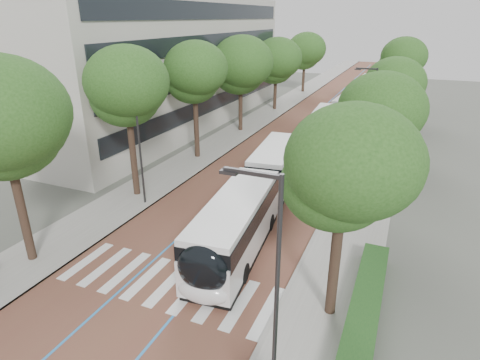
# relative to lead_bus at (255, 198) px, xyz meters

# --- Properties ---
(ground) EXTENTS (160.00, 160.00, 0.00)m
(ground) POSITION_rel_lead_bus_xyz_m (-1.72, -8.57, -1.63)
(ground) COLOR #51544C
(ground) RESTS_ON ground
(road) EXTENTS (11.00, 140.00, 0.02)m
(road) POSITION_rel_lead_bus_xyz_m (-1.72, 31.43, -1.62)
(road) COLOR brown
(road) RESTS_ON ground
(sidewalk_left) EXTENTS (4.00, 140.00, 0.12)m
(sidewalk_left) POSITION_rel_lead_bus_xyz_m (-9.22, 31.43, -1.57)
(sidewalk_left) COLOR gray
(sidewalk_left) RESTS_ON ground
(sidewalk_right) EXTENTS (4.00, 140.00, 0.12)m
(sidewalk_right) POSITION_rel_lead_bus_xyz_m (5.78, 31.43, -1.57)
(sidewalk_right) COLOR gray
(sidewalk_right) RESTS_ON ground
(kerb_left) EXTENTS (0.20, 140.00, 0.14)m
(kerb_left) POSITION_rel_lead_bus_xyz_m (-7.32, 31.43, -1.57)
(kerb_left) COLOR gray
(kerb_left) RESTS_ON ground
(kerb_right) EXTENTS (0.20, 140.00, 0.14)m
(kerb_right) POSITION_rel_lead_bus_xyz_m (3.88, 31.43, -1.57)
(kerb_right) COLOR gray
(kerb_right) RESTS_ON ground
(zebra_crossing) EXTENTS (10.55, 3.60, 0.01)m
(zebra_crossing) POSITION_rel_lead_bus_xyz_m (-1.52, -7.57, -1.60)
(zebra_crossing) COLOR silver
(zebra_crossing) RESTS_ON ground
(lane_line_left) EXTENTS (0.12, 126.00, 0.01)m
(lane_line_left) POSITION_rel_lead_bus_xyz_m (-3.32, 31.43, -1.60)
(lane_line_left) COLOR #287DCB
(lane_line_left) RESTS_ON road
(lane_line_right) EXTENTS (0.12, 126.00, 0.01)m
(lane_line_right) POSITION_rel_lead_bus_xyz_m (-0.12, 31.43, -1.60)
(lane_line_right) COLOR #287DCB
(lane_line_right) RESTS_ON road
(office_building) EXTENTS (18.11, 40.00, 14.00)m
(office_building) POSITION_rel_lead_bus_xyz_m (-21.19, 19.43, 5.37)
(office_building) COLOR #BCB9AE
(office_building) RESTS_ON ground
(hedge) EXTENTS (1.20, 14.00, 0.80)m
(hedge) POSITION_rel_lead_bus_xyz_m (7.38, -8.57, -1.11)
(hedge) COLOR #164118
(hedge) RESTS_ON sidewalk_right
(streetlight_near) EXTENTS (1.82, 0.20, 8.00)m
(streetlight_near) POSITION_rel_lead_bus_xyz_m (4.90, -11.57, 3.19)
(streetlight_near) COLOR #2B2B2E
(streetlight_near) RESTS_ON sidewalk_right
(streetlight_far) EXTENTS (1.82, 0.20, 8.00)m
(streetlight_far) POSITION_rel_lead_bus_xyz_m (4.90, 13.43, 3.19)
(streetlight_far) COLOR #2B2B2E
(streetlight_far) RESTS_ON sidewalk_right
(lamp_post_left) EXTENTS (0.14, 0.14, 8.00)m
(lamp_post_left) POSITION_rel_lead_bus_xyz_m (-7.82, -0.57, 2.49)
(lamp_post_left) COLOR #2B2B2E
(lamp_post_left) RESTS_ON sidewalk_left
(trees_left) EXTENTS (6.48, 61.18, 9.89)m
(trees_left) POSITION_rel_lead_bus_xyz_m (-9.22, 18.36, 5.19)
(trees_left) COLOR black
(trees_left) RESTS_ON ground
(trees_right) EXTENTS (5.63, 47.32, 9.05)m
(trees_right) POSITION_rel_lead_bus_xyz_m (5.98, 15.24, 4.51)
(trees_right) COLOR black
(trees_right) RESTS_ON ground
(lead_bus) EXTENTS (4.28, 18.55, 3.20)m
(lead_bus) POSITION_rel_lead_bus_xyz_m (0.00, 0.00, 0.00)
(lead_bus) COLOR black
(lead_bus) RESTS_ON ground
(bus_queued_0) EXTENTS (3.22, 12.52, 3.20)m
(bus_queued_0) POSITION_rel_lead_bus_xyz_m (0.46, 16.38, -0.00)
(bus_queued_0) COLOR silver
(bus_queued_0) RESTS_ON ground
(bus_queued_1) EXTENTS (3.01, 12.49, 3.20)m
(bus_queued_1) POSITION_rel_lead_bus_xyz_m (1.26, 29.35, -0.00)
(bus_queued_1) COLOR silver
(bus_queued_1) RESTS_ON ground
(bus_queued_2) EXTENTS (2.93, 12.47, 3.20)m
(bus_queued_2) POSITION_rel_lead_bus_xyz_m (1.23, 43.38, -0.00)
(bus_queued_2) COLOR silver
(bus_queued_2) RESTS_ON ground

